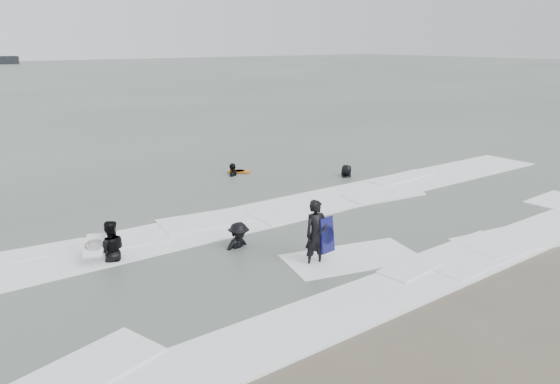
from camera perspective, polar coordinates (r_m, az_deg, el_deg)
ground at (r=14.49m, az=11.93°, el=-8.51°), size 320.00×320.00×0.00m
surfer_centre at (r=14.77m, az=3.75°, el=-7.71°), size 0.73×0.53×1.85m
surfer_wading at (r=15.66m, az=-17.18°, el=-7.02°), size 1.00×0.88×1.74m
surfer_breaker at (r=15.85m, az=-4.31°, el=-6.04°), size 1.18×0.80×1.68m
surfer_right_near at (r=24.27m, az=-4.94°, el=1.64°), size 1.04×1.01×1.75m
surfer_right_far at (r=24.04m, az=6.95°, el=1.45°), size 0.98×0.79×1.75m
surf_foam at (r=16.94m, az=2.61°, el=-4.41°), size 30.03×9.06×0.09m
bodyboards at (r=18.02m, az=-6.02°, el=-1.71°), size 9.59×10.82×1.25m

